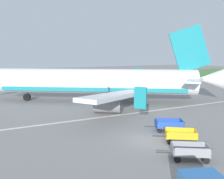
# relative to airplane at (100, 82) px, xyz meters

# --- Properties ---
(ground_plane) EXTENTS (220.00, 220.00, 0.00)m
(ground_plane) POSITION_rel_airplane_xyz_m (-3.02, -16.87, -3.05)
(ground_plane) COLOR gray
(grass_strip) EXTENTS (220.00, 28.00, 0.06)m
(grass_strip) POSITION_rel_airplane_xyz_m (-3.02, 35.65, -3.02)
(grass_strip) COLOR #518442
(grass_strip) RESTS_ON ground
(apron_stripe) EXTENTS (120.00, 0.36, 0.01)m
(apron_stripe) POSITION_rel_airplane_xyz_m (-3.02, -8.16, -3.05)
(apron_stripe) COLOR silver
(apron_stripe) RESTS_ON ground
(airplane) EXTENTS (33.47, 28.07, 11.34)m
(airplane) POSITION_rel_airplane_xyz_m (0.00, 0.00, 0.00)
(airplane) COLOR silver
(airplane) RESTS_ON ground
(baggage_cart_nearest) EXTENTS (3.40, 2.52, 1.07)m
(baggage_cart_nearest) POSITION_rel_airplane_xyz_m (-2.87, -21.26, -2.45)
(baggage_cart_nearest) COLOR gray
(baggage_cart_nearest) RESTS_ON ground
(baggage_cart_second_in_row) EXTENTS (3.33, 2.65, 1.07)m
(baggage_cart_second_in_row) POSITION_rel_airplane_xyz_m (-1.13, -18.45, -2.45)
(baggage_cart_second_in_row) COLOR gold
(baggage_cart_second_in_row) RESTS_ON ground
(baggage_cart_third_in_row) EXTENTS (3.49, 2.40, 1.07)m
(baggage_cart_third_in_row) POSITION_rel_airplane_xyz_m (-0.02, -15.68, -2.45)
(baggage_cart_third_in_row) COLOR #234CB2
(baggage_cart_third_in_row) RESTS_ON ground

